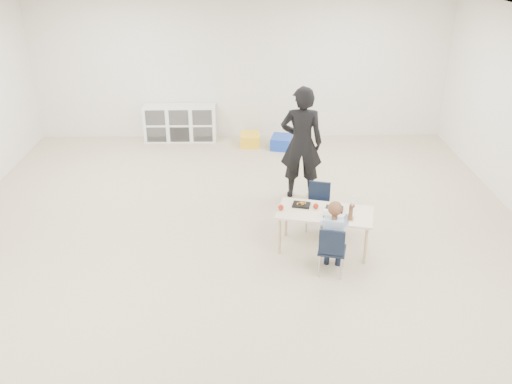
{
  "coord_description": "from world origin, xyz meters",
  "views": [
    {
      "loc": [
        0.1,
        -5.91,
        3.7
      ],
      "look_at": [
        0.21,
        0.06,
        0.85
      ],
      "focal_mm": 38.0,
      "sensor_mm": 36.0,
      "label": 1
    }
  ],
  "objects_px": {
    "cubby_shelf": "(180,123)",
    "adult": "(301,143)",
    "chair_near": "(332,249)",
    "child": "(333,235)",
    "table": "(324,230)"
  },
  "relations": [
    {
      "from": "table",
      "to": "chair_near",
      "type": "height_order",
      "value": "chair_near"
    },
    {
      "from": "child",
      "to": "cubby_shelf",
      "type": "bearing_deg",
      "value": 129.99
    },
    {
      "from": "child",
      "to": "adult",
      "type": "bearing_deg",
      "value": 108.85
    },
    {
      "from": "child",
      "to": "cubby_shelf",
      "type": "relative_size",
      "value": 0.74
    },
    {
      "from": "table",
      "to": "child",
      "type": "relative_size",
      "value": 1.26
    },
    {
      "from": "table",
      "to": "cubby_shelf",
      "type": "xyz_separation_m",
      "value": [
        -2.28,
        4.18,
        0.07
      ]
    },
    {
      "from": "child",
      "to": "adult",
      "type": "height_order",
      "value": "adult"
    },
    {
      "from": "child",
      "to": "cubby_shelf",
      "type": "xyz_separation_m",
      "value": [
        -2.3,
        4.71,
        -0.17
      ]
    },
    {
      "from": "table",
      "to": "chair_near",
      "type": "distance_m",
      "value": 0.54
    },
    {
      "from": "cubby_shelf",
      "to": "adult",
      "type": "height_order",
      "value": "adult"
    },
    {
      "from": "child",
      "to": "chair_near",
      "type": "bearing_deg",
      "value": 0.0
    },
    {
      "from": "chair_near",
      "to": "adult",
      "type": "bearing_deg",
      "value": 108.85
    },
    {
      "from": "child",
      "to": "table",
      "type": "bearing_deg",
      "value": 106.17
    },
    {
      "from": "chair_near",
      "to": "adult",
      "type": "distance_m",
      "value": 2.21
    },
    {
      "from": "table",
      "to": "adult",
      "type": "distance_m",
      "value": 1.71
    }
  ]
}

